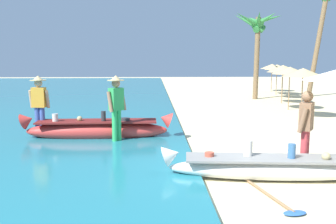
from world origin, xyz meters
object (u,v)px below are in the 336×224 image
(boat_red_midground, at_px, (97,129))
(palm_tree_leaning_seaward, at_px, (325,6))
(person_vendor_hatted, at_px, (116,105))
(person_tourist_customer, at_px, (306,127))
(palm_tree_tall_inland, at_px, (257,28))
(paddle, at_px, (276,200))
(boat_white_foreground, at_px, (277,167))
(person_vendor_assistant, at_px, (39,103))

(boat_red_midground, relative_size, palm_tree_leaning_seaward, 0.63)
(person_vendor_hatted, distance_m, palm_tree_leaning_seaward, 17.35)
(boat_red_midground, distance_m, person_tourist_customer, 5.59)
(palm_tree_tall_inland, distance_m, paddle, 16.30)
(boat_white_foreground, relative_size, person_vendor_hatted, 2.39)
(boat_red_midground, relative_size, person_vendor_hatted, 2.30)
(boat_white_foreground, height_order, paddle, boat_white_foreground)
(palm_tree_leaning_seaward, bearing_deg, person_tourist_customer, -115.19)
(boat_red_midground, bearing_deg, person_tourist_customer, -34.50)
(paddle, bearing_deg, palm_tree_tall_inland, 75.92)
(boat_white_foreground, relative_size, person_tourist_customer, 2.68)
(boat_white_foreground, height_order, person_vendor_assistant, person_vendor_assistant)
(boat_white_foreground, xyz_separation_m, person_vendor_assistant, (-5.49, 3.79, 0.80))
(boat_red_midground, xyz_separation_m, palm_tree_leaning_seaward, (11.73, 12.07, 5.03))
(person_vendor_hatted, height_order, palm_tree_leaning_seaward, palm_tree_leaning_seaward)
(boat_white_foreground, height_order, person_tourist_customer, person_tourist_customer)
(person_vendor_assistant, xyz_separation_m, palm_tree_leaning_seaward, (13.35, 11.89, 4.29))
(person_vendor_assistant, bearing_deg, boat_white_foreground, -34.63)
(person_vendor_hatted, bearing_deg, palm_tree_tall_inland, 58.77)
(boat_red_midground, height_order, person_vendor_assistant, person_vendor_assistant)
(boat_red_midground, relative_size, person_vendor_assistant, 2.35)
(boat_red_midground, bearing_deg, paddle, -53.45)
(person_vendor_assistant, height_order, palm_tree_leaning_seaward, palm_tree_leaning_seaward)
(person_vendor_hatted, xyz_separation_m, palm_tree_tall_inland, (6.76, 11.15, 2.90))
(palm_tree_tall_inland, relative_size, paddle, 2.87)
(palm_tree_leaning_seaward, bearing_deg, palm_tree_tall_inland, -161.75)
(boat_white_foreground, relative_size, person_vendor_assistant, 2.43)
(boat_red_midground, distance_m, person_vendor_hatted, 1.09)
(person_tourist_customer, xyz_separation_m, palm_tree_tall_inland, (2.77, 13.77, 3.04))
(boat_red_midground, bearing_deg, palm_tree_leaning_seaward, 45.82)
(person_vendor_hatted, height_order, person_vendor_assistant, person_vendor_hatted)
(person_tourist_customer, height_order, palm_tree_tall_inland, palm_tree_tall_inland)
(palm_tree_tall_inland, bearing_deg, palm_tree_leaning_seaward, 18.25)
(person_vendor_assistant, bearing_deg, palm_tree_leaning_seaward, 41.69)
(person_vendor_hatted, bearing_deg, palm_tree_leaning_seaward, 48.50)
(person_vendor_assistant, bearing_deg, person_tourist_customer, -28.23)
(palm_tree_tall_inland, xyz_separation_m, palm_tree_leaning_seaward, (4.38, 1.45, 1.37))
(person_vendor_hatted, xyz_separation_m, palm_tree_leaning_seaward, (11.14, 12.60, 4.27))
(person_vendor_assistant, height_order, palm_tree_tall_inland, palm_tree_tall_inland)
(person_tourist_customer, xyz_separation_m, palm_tree_leaning_seaward, (7.16, 15.22, 4.41))
(person_tourist_customer, height_order, palm_tree_leaning_seaward, palm_tree_leaning_seaward)
(palm_tree_tall_inland, bearing_deg, person_tourist_customer, -101.38)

